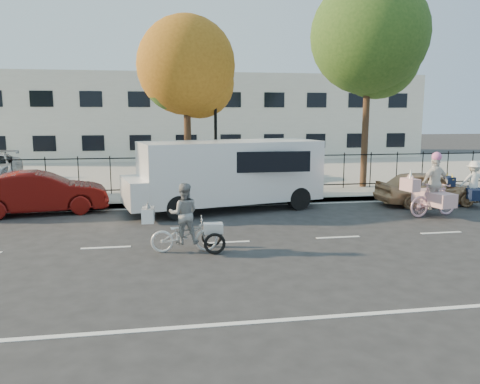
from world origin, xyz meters
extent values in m
plane|color=#333334|center=(0.00, 0.00, 0.00)|extent=(120.00, 120.00, 0.00)
cube|color=#A8A399|center=(0.00, 5.05, 0.07)|extent=(60.00, 0.10, 0.15)
cube|color=#A8A399|center=(0.00, 6.10, 0.07)|extent=(60.00, 2.20, 0.15)
cube|color=#A8A399|center=(0.00, 15.00, 0.07)|extent=(60.00, 15.60, 0.15)
cube|color=silver|center=(0.00, 25.00, 3.00)|extent=(34.00, 10.00, 6.00)
cylinder|color=black|center=(0.50, 6.80, 2.15)|extent=(0.12, 0.12, 4.00)
sphere|color=white|center=(0.50, 6.80, 4.30)|extent=(0.36, 0.36, 0.36)
cylinder|color=black|center=(-2.20, 6.80, 1.05)|extent=(0.06, 0.06, 1.80)
cylinder|color=black|center=(-1.50, 6.80, 1.05)|extent=(0.06, 0.06, 1.80)
cube|color=#59140F|center=(-1.85, 6.80, 1.65)|extent=(0.85, 0.04, 0.60)
imported|color=white|center=(-1.10, -0.63, 0.42)|extent=(1.60, 0.61, 0.83)
imported|color=white|center=(-1.10, -0.63, 0.93)|extent=(0.72, 0.57, 1.45)
cube|color=white|center=(-1.93, -0.60, 0.92)|extent=(0.29, 0.52, 0.33)
cone|color=white|center=(-1.93, -0.49, 1.14)|extent=(0.13, 0.13, 0.17)
cone|color=white|center=(-1.93, -0.71, 1.14)|extent=(0.13, 0.13, 0.17)
torus|color=black|center=(-0.41, -0.98, 0.26)|extent=(0.52, 0.09, 0.52)
torus|color=black|center=(-0.41, -0.34, 0.26)|extent=(0.52, 0.09, 0.52)
cube|color=white|center=(-0.41, -0.66, 0.55)|extent=(0.47, 0.34, 0.23)
imported|color=#E8B0C3|center=(6.97, 2.01, 0.54)|extent=(1.86, 0.83, 1.08)
imported|color=silver|center=(6.97, 2.01, 1.09)|extent=(1.06, 0.59, 1.70)
cube|color=#D19FA5|center=(6.02, 1.82, 1.08)|extent=(0.43, 0.64, 0.39)
cone|color=white|center=(6.02, 1.82, 1.43)|extent=(0.13, 0.13, 0.35)
cube|color=#D19FA5|center=(6.97, 2.01, 0.59)|extent=(0.85, 1.49, 0.43)
sphere|color=pink|center=(6.97, 2.01, 1.92)|extent=(0.30, 0.30, 0.30)
imported|color=#101A37|center=(9.19, 3.20, 0.41)|extent=(1.65, 0.89, 0.82)
imported|color=white|center=(9.19, 3.20, 0.92)|extent=(1.03, 0.73, 1.43)
cube|color=black|center=(8.39, 3.39, 0.91)|extent=(0.38, 0.55, 0.33)
cone|color=gold|center=(8.39, 3.56, 1.09)|extent=(0.11, 0.21, 0.29)
cone|color=gold|center=(8.39, 3.23, 1.09)|extent=(0.11, 0.21, 0.29)
cube|color=black|center=(9.19, 3.20, 0.50)|extent=(0.76, 1.27, 0.36)
cube|color=white|center=(0.72, 4.22, 1.34)|extent=(6.38, 3.51, 2.01)
cube|color=white|center=(-2.58, 4.22, 0.78)|extent=(1.03, 2.25, 0.89)
cylinder|color=black|center=(-1.41, 3.23, 0.39)|extent=(0.83, 0.46, 0.78)
cylinder|color=black|center=(-1.41, 5.20, 0.39)|extent=(0.83, 0.46, 0.78)
cylinder|color=black|center=(2.84, 3.23, 0.39)|extent=(0.83, 0.46, 0.78)
cylinder|color=black|center=(2.84, 5.20, 0.39)|extent=(0.83, 0.46, 0.78)
imported|color=#550C09|center=(-5.56, 4.50, 0.70)|extent=(4.43, 2.18, 1.40)
imported|color=tan|center=(7.81, 3.82, 0.62)|extent=(3.66, 1.52, 1.24)
imported|color=#53545B|center=(-0.20, 10.60, 0.86)|extent=(2.77, 4.56, 1.42)
imported|color=#B1B3BA|center=(3.67, 10.17, 0.80)|extent=(2.65, 4.13, 1.31)
cylinder|color=#442D1D|center=(-0.57, 7.30, 2.24)|extent=(0.28, 0.28, 4.48)
sphere|color=#9F6219|center=(-0.57, 7.30, 5.12)|extent=(3.84, 3.84, 3.84)
sphere|color=#9F6219|center=(-0.07, 7.50, 4.48)|extent=(2.82, 2.82, 2.82)
cylinder|color=#442D1D|center=(6.98, 7.41, 2.82)|extent=(0.28, 0.28, 5.65)
sphere|color=#385B1E|center=(6.98, 7.41, 6.45)|extent=(4.84, 4.84, 4.84)
sphere|color=#385B1E|center=(7.48, 7.61, 5.65)|extent=(3.55, 3.55, 3.55)
camera|label=1|loc=(-1.55, -11.51, 3.25)|focal=35.00mm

